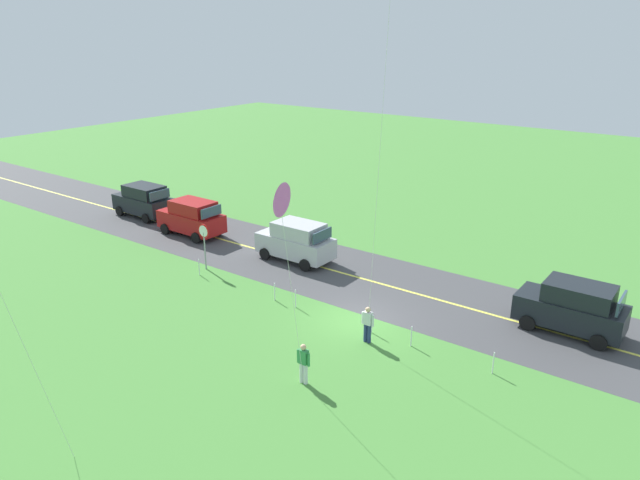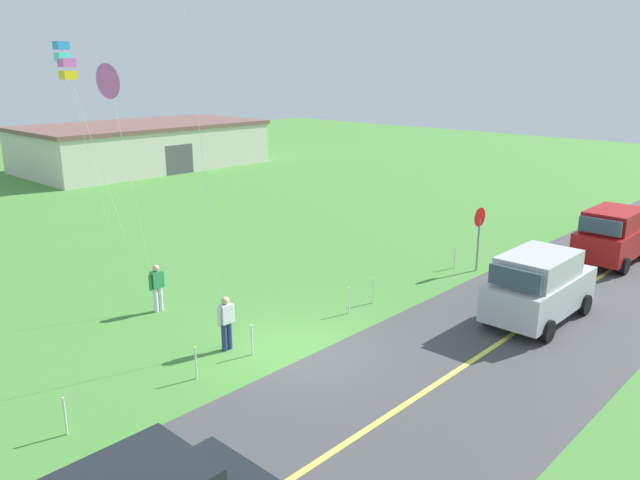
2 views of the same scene
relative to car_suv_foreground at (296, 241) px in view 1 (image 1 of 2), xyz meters
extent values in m
cube|color=#478438|center=(-6.73, 4.01, -1.20)|extent=(120.00, 120.00, 0.10)
cube|color=#424244|center=(-6.73, 0.01, -1.15)|extent=(120.00, 7.00, 0.00)
cube|color=#E5E04C|center=(-6.73, 0.01, -1.15)|extent=(120.00, 0.16, 0.00)
cube|color=#B7B7BC|center=(0.08, 0.00, -0.26)|extent=(4.40, 1.90, 1.10)
cube|color=#B7B7BC|center=(-0.17, 0.00, 0.69)|extent=(2.73, 1.75, 0.80)
cube|color=#334756|center=(0.91, 0.00, 0.69)|extent=(0.10, 1.62, 0.64)
cube|color=#334756|center=(-1.79, 0.00, 0.69)|extent=(0.10, 1.62, 0.60)
cylinder|color=black|center=(1.51, 0.95, -0.81)|extent=(0.68, 0.22, 0.68)
cylinder|color=black|center=(1.51, -0.95, -0.81)|extent=(0.68, 0.22, 0.68)
cylinder|color=black|center=(-1.35, 0.95, -0.81)|extent=(0.68, 0.22, 0.68)
cylinder|color=black|center=(-1.35, -0.95, -0.81)|extent=(0.68, 0.22, 0.68)
cube|color=maroon|center=(8.11, 0.43, -0.26)|extent=(4.40, 1.90, 1.10)
cube|color=maroon|center=(7.86, 0.43, 0.69)|extent=(2.73, 1.75, 0.80)
cube|color=#334756|center=(8.95, 0.43, 0.69)|extent=(0.10, 1.62, 0.64)
cube|color=#334756|center=(6.24, 0.43, 0.69)|extent=(0.10, 1.62, 0.60)
cylinder|color=black|center=(9.54, 1.38, -0.81)|extent=(0.68, 0.22, 0.68)
cylinder|color=black|center=(9.54, -0.52, -0.81)|extent=(0.68, 0.22, 0.68)
cylinder|color=black|center=(6.68, 1.38, -0.81)|extent=(0.68, 0.22, 0.68)
cylinder|color=black|center=(6.68, -0.52, -0.81)|extent=(0.68, 0.22, 0.68)
cube|color=black|center=(13.74, -0.26, -0.26)|extent=(4.40, 1.90, 1.10)
cube|color=black|center=(13.49, -0.26, 0.69)|extent=(2.73, 1.75, 0.80)
cube|color=#334756|center=(14.58, -0.26, 0.69)|extent=(0.10, 1.62, 0.64)
cube|color=#334756|center=(11.87, -0.26, 0.69)|extent=(0.10, 1.62, 0.60)
cylinder|color=black|center=(15.17, 0.69, -0.81)|extent=(0.68, 0.22, 0.68)
cylinder|color=black|center=(15.17, -1.21, -0.81)|extent=(0.68, 0.22, 0.68)
cylinder|color=black|center=(12.31, 0.69, -0.81)|extent=(0.68, 0.22, 0.68)
cylinder|color=black|center=(12.31, -1.21, -0.81)|extent=(0.68, 0.22, 0.68)
cube|color=black|center=(-14.56, -0.45, -0.26)|extent=(4.40, 1.90, 1.10)
cube|color=black|center=(-14.81, -0.45, 0.69)|extent=(2.73, 1.75, 0.80)
cube|color=#334756|center=(-13.72, -0.45, 0.69)|extent=(0.10, 1.62, 0.64)
cube|color=#334756|center=(-16.43, -0.45, 0.69)|extent=(0.10, 1.62, 0.60)
cylinder|color=black|center=(-13.13, 0.50, -0.81)|extent=(0.68, 0.22, 0.68)
cylinder|color=black|center=(-13.13, -1.40, -0.81)|extent=(0.68, 0.22, 0.68)
cylinder|color=black|center=(-15.99, 0.50, -0.81)|extent=(0.68, 0.22, 0.68)
cylinder|color=black|center=(-15.99, -1.40, -0.81)|extent=(0.68, 0.22, 0.68)
cylinder|color=gray|center=(3.16, 3.91, -0.10)|extent=(0.08, 0.08, 2.10)
cylinder|color=red|center=(3.16, 3.91, 1.02)|extent=(0.76, 0.04, 0.76)
cylinder|color=white|center=(3.16, 3.94, 1.02)|extent=(0.62, 0.01, 0.62)
cylinder|color=silver|center=(-7.91, 9.44, -0.74)|extent=(0.16, 0.16, 0.82)
cylinder|color=silver|center=(-7.73, 9.44, -0.74)|extent=(0.16, 0.16, 0.82)
cube|color=#338C4C|center=(-7.82, 9.44, -0.05)|extent=(0.36, 0.22, 0.56)
cylinder|color=#338C4C|center=(-8.06, 9.44, -0.10)|extent=(0.10, 0.10, 0.52)
cylinder|color=#338C4C|center=(-7.58, 9.44, -0.10)|extent=(0.10, 0.10, 0.52)
sphere|color=#D8AD84|center=(-7.82, 9.44, 0.34)|extent=(0.22, 0.22, 0.22)
cylinder|color=navy|center=(-8.20, 5.49, -0.74)|extent=(0.16, 0.16, 0.82)
cylinder|color=navy|center=(-8.02, 5.49, -0.74)|extent=(0.16, 0.16, 0.82)
cube|color=silver|center=(-8.11, 5.49, -0.05)|extent=(0.36, 0.22, 0.56)
cylinder|color=silver|center=(-8.35, 5.49, -0.10)|extent=(0.10, 0.10, 0.52)
cylinder|color=silver|center=(-7.87, 5.49, -0.10)|extent=(0.10, 0.10, 0.52)
sphere|color=#D8AD84|center=(-8.11, 5.49, 0.34)|extent=(0.22, 0.22, 0.22)
cylinder|color=silver|center=(-7.95, 10.14, 2.53)|extent=(0.28, 1.43, 7.37)
cone|color=#D859BF|center=(-8.09, 10.85, 6.21)|extent=(0.43, 1.12, 1.11)
cylinder|color=silver|center=(-8.66, 5.87, 7.84)|extent=(1.13, 0.78, 17.98)
cylinder|color=silver|center=(-5.18, 17.68, 2.70)|extent=(1.09, 1.90, 7.72)
cylinder|color=silver|center=(-13.19, 4.71, -0.70)|extent=(0.05, 0.05, 0.90)
cylinder|color=silver|center=(-9.73, 4.71, -0.70)|extent=(0.05, 0.05, 0.90)
cylinder|color=silver|center=(-7.84, 4.71, -0.70)|extent=(0.05, 0.05, 0.90)
cylinder|color=silver|center=(-3.68, 4.71, -0.70)|extent=(0.05, 0.05, 0.90)
cylinder|color=silver|center=(-2.41, 4.71, -0.70)|extent=(0.05, 0.05, 0.90)
cylinder|color=silver|center=(2.82, 4.71, -0.70)|extent=(0.05, 0.05, 0.90)
camera|label=1|loc=(-19.35, 24.12, 11.10)|focal=33.09mm
camera|label=2|loc=(-18.10, -7.50, 6.61)|focal=34.73mm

